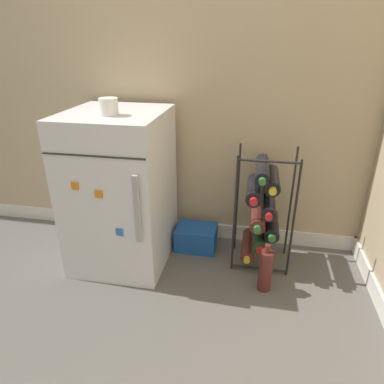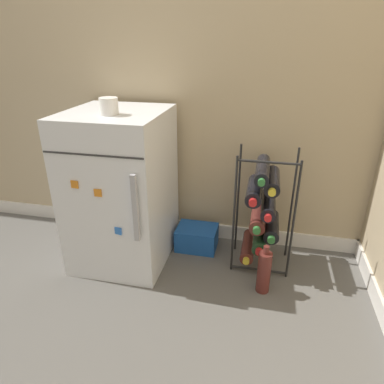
% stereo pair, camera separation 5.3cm
% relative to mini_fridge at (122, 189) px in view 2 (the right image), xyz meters
% --- Properties ---
extents(ground_plane, '(14.00, 14.00, 0.00)m').
position_rel_mini_fridge_xyz_m(ground_plane, '(0.27, -0.22, -0.42)').
color(ground_plane, '#56544F').
extents(wall_back, '(7.09, 0.07, 2.50)m').
position_rel_mini_fridge_xyz_m(wall_back, '(0.27, 0.33, 0.82)').
color(wall_back, tan).
rests_on(wall_back, ground_plane).
extents(mini_fridge, '(0.49, 0.55, 0.83)m').
position_rel_mini_fridge_xyz_m(mini_fridge, '(0.00, 0.00, 0.00)').
color(mini_fridge, silver).
rests_on(mini_fridge, ground_plane).
extents(wine_rack, '(0.30, 0.33, 0.65)m').
position_rel_mini_fridge_xyz_m(wine_rack, '(0.75, 0.09, -0.08)').
color(wine_rack, black).
rests_on(wine_rack, ground_plane).
extents(soda_box, '(0.24, 0.18, 0.13)m').
position_rel_mini_fridge_xyz_m(soda_box, '(0.38, 0.16, -0.35)').
color(soda_box, '#194C9E').
rests_on(soda_box, ground_plane).
extents(fridge_top_cup, '(0.09, 0.09, 0.08)m').
position_rel_mini_fridge_xyz_m(fridge_top_cup, '(0.02, -0.09, 0.45)').
color(fridge_top_cup, silver).
rests_on(fridge_top_cup, mini_fridge).
extents(loose_bottle_floor, '(0.07, 0.07, 0.26)m').
position_rel_mini_fridge_xyz_m(loose_bottle_floor, '(0.78, -0.15, -0.30)').
color(loose_bottle_floor, '#56231E').
rests_on(loose_bottle_floor, ground_plane).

